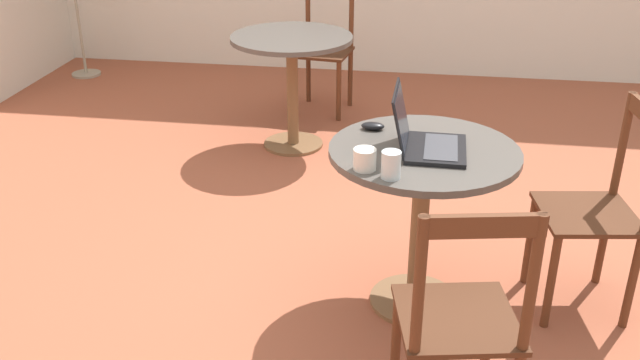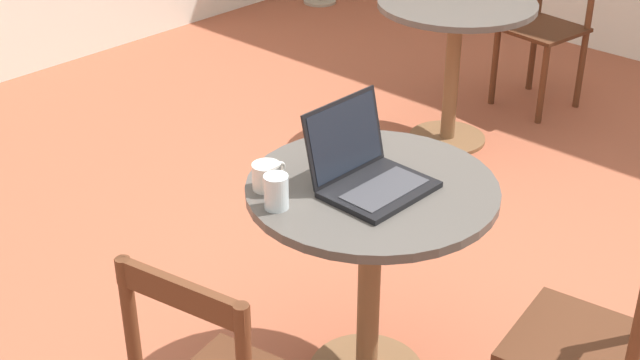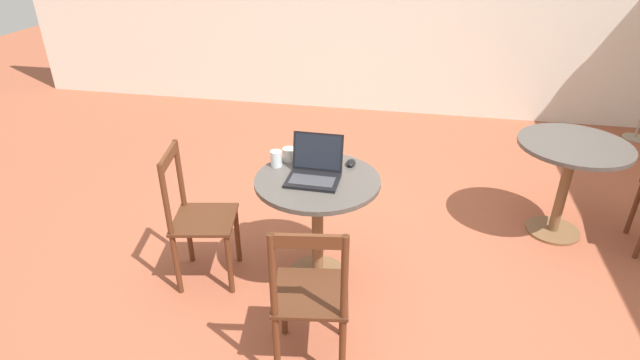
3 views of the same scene
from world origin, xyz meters
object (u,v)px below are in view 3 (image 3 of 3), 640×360
chair_near_left (198,219)px  drinking_glass (276,159)px  laptop (314,171)px  cafe_table_near (317,201)px  mouse (351,163)px  mug (289,154)px  chair_near_front (311,298)px  cafe_table_mid (570,164)px

chair_near_left → drinking_glass: chair_near_left is taller
laptop → drinking_glass: bearing=157.1°
cafe_table_near → drinking_glass: size_ratio=7.46×
mouse → mug: (-0.41, -0.00, 0.03)m
chair_near_left → mug: chair_near_left is taller
chair_near_left → laptop: size_ratio=2.91×
chair_near_left → cafe_table_near: bearing=11.1°
cafe_table_near → mug: bearing=136.3°
chair_near_left → chair_near_front: (0.87, -0.59, 0.00)m
mug → mouse: bearing=0.7°
cafe_table_near → mug: mug is taller
cafe_table_mid → drinking_glass: 2.14m
cafe_table_mid → chair_near_front: (-1.58, -1.62, -0.13)m
cafe_table_near → chair_near_left: 0.78m
cafe_table_near → cafe_table_mid: (1.69, 0.87, 0.00)m
chair_near_front → drinking_glass: bearing=115.2°
chair_near_left → laptop: 0.83m
mug → cafe_table_mid: bearing=18.7°
chair_near_left → laptop: bearing=11.6°
laptop → chair_near_front: bearing=-80.0°
mouse → laptop: bearing=-131.2°
cafe_table_mid → mug: 2.04m
cafe_table_mid → mug: mug is taller
cafe_table_mid → chair_near_front: bearing=-134.4°
cafe_table_near → chair_near_left: size_ratio=0.83×
mug → drinking_glass: (-0.06, -0.10, 0.01)m
chair_near_left → cafe_table_mid: bearing=22.7°
cafe_table_near → chair_near_front: 0.76m
mug → drinking_glass: 0.12m
chair_near_front → laptop: laptop is taller
cafe_table_mid → laptop: size_ratio=2.43×
laptop → mouse: 0.30m
chair_near_front → laptop: bearing=100.0°
chair_near_left → mouse: size_ratio=9.35×
chair_near_front → drinking_glass: (-0.41, 0.86, 0.34)m
laptop → drinking_glass: (-0.27, 0.12, 0.00)m
chair_near_left → chair_near_front: bearing=-34.3°
drinking_glass → cafe_table_mid: bearing=20.8°
chair_near_left → drinking_glass: (0.46, 0.27, 0.34)m
chair_near_left → laptop: laptop is taller
chair_near_front → mouse: bearing=86.2°
mouse → cafe_table_mid: bearing=23.1°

